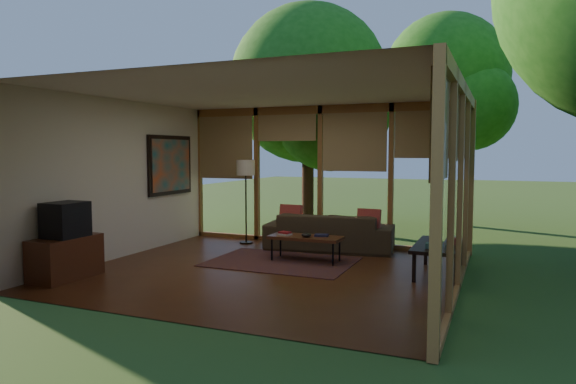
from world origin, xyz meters
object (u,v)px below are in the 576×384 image
at_px(coffee_table, 306,238).
at_px(sofa, 329,232).
at_px(media_cabinet, 66,258).
at_px(side_console, 437,247).
at_px(floor_lamp, 246,172).
at_px(television, 65,220).

bearing_deg(coffee_table, sofa, 87.48).
distance_m(media_cabinet, coffee_table, 3.65).
bearing_deg(coffee_table, side_console, -2.08).
bearing_deg(floor_lamp, media_cabinet, -107.30).
height_order(media_cabinet, television, television).
xyz_separation_m(media_cabinet, coffee_table, (2.77, 2.38, 0.09)).
bearing_deg(coffee_table, floor_lamp, 146.14).
bearing_deg(media_cabinet, coffee_table, 40.63).
height_order(sofa, floor_lamp, floor_lamp).
relative_size(sofa, coffee_table, 1.94).
bearing_deg(floor_lamp, coffee_table, -33.86).
xyz_separation_m(media_cabinet, television, (0.02, 0.00, 0.55)).
relative_size(television, side_console, 0.39).
relative_size(sofa, media_cabinet, 2.33).
bearing_deg(sofa, coffee_table, 80.27).
distance_m(media_cabinet, side_console, 5.39).
xyz_separation_m(floor_lamp, coffee_table, (1.68, -1.13, -1.01)).
bearing_deg(floor_lamp, sofa, -0.22).
relative_size(floor_lamp, coffee_table, 1.38).
distance_m(coffee_table, side_console, 2.10).
xyz_separation_m(coffee_table, side_console, (2.10, -0.08, 0.02)).
bearing_deg(television, coffee_table, 40.83).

